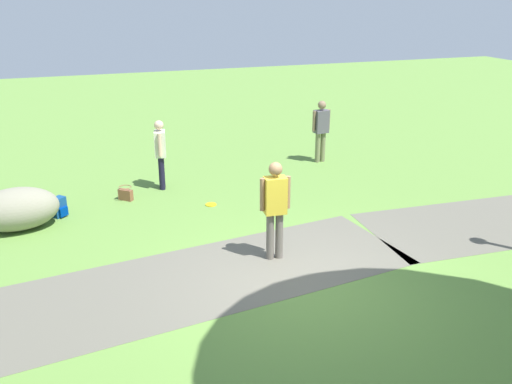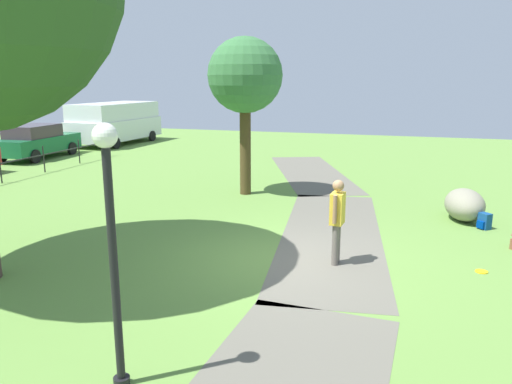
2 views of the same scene
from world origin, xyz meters
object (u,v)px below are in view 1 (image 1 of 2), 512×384
Objects in this scene: handbag_on_grass at (126,194)px; man_near_boulder at (275,204)px; woman_with_handbag at (160,150)px; backpack_by_boulder at (59,207)px; passerby_on_path at (321,127)px; lawn_boulder at (17,209)px; frisbee_on_grass at (211,205)px.

man_near_boulder is at bearing 119.57° from handbag_on_grass.
woman_with_handbag is 3.98× the size of backpack_by_boulder.
passerby_on_path is 4.23× the size of handbag_on_grass.
man_near_boulder is 5.78m from passerby_on_path.
man_near_boulder is (-4.19, 2.75, 0.59)m from lawn_boulder.
lawn_boulder is 7.03× the size of frisbee_on_grass.
backpack_by_boulder reaches higher than handbag_on_grass.
passerby_on_path reaches higher than backpack_by_boulder.
lawn_boulder is 4.11× the size of backpack_by_boulder.
handbag_on_grass is at bearing -160.48° from backpack_by_boulder.
frisbee_on_grass is at bearing -81.84° from man_near_boulder.
passerby_on_path is at bearing -123.09° from man_near_boulder.
lawn_boulder is at bearing -0.07° from frisbee_on_grass.
woman_with_handbag is at bearing 9.23° from passerby_on_path.
frisbee_on_grass is (-1.67, 0.90, -0.13)m from handbag_on_grass.
handbag_on_grass is at bearing 28.75° from woman_with_handbag.
lawn_boulder reaches higher than backpack_by_boulder.
backpack_by_boulder is at bearing -151.31° from lawn_boulder.
woman_with_handbag is 0.93× the size of man_near_boulder.
passerby_on_path is 6.96× the size of frisbee_on_grass.
frisbee_on_grass is (0.39, -2.75, -0.99)m from man_near_boulder.
woman_with_handbag is 4.14× the size of handbag_on_grass.
passerby_on_path is at bearing -167.13° from handbag_on_grass.
woman_with_handbag is at bearing -151.25° from handbag_on_grass.
lawn_boulder is 4.27× the size of handbag_on_grass.
handbag_on_grass is 1.90m from frisbee_on_grass.
woman_with_handbag is 2.58m from backpack_by_boulder.
passerby_on_path is at bearing -164.13° from lawn_boulder.
woman_with_handbag reaches higher than frisbee_on_grass.
backpack_by_boulder is 1.71× the size of frisbee_on_grass.
passerby_on_path is at bearing -149.49° from frisbee_on_grass.
passerby_on_path is (-3.15, -4.84, -0.06)m from man_near_boulder.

